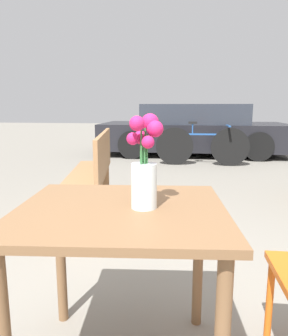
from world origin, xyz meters
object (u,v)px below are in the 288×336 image
object	(u,v)px
parked_car	(193,130)
flower_vase	(145,171)
bicycle	(202,146)
table_front	(121,235)
bench_near	(95,172)

from	to	relation	value
parked_car	flower_vase	bearing A→B (deg)	-92.49
bicycle	parked_car	bearing A→B (deg)	95.63
bicycle	table_front	bearing A→B (deg)	-95.98
table_front	bench_near	bearing A→B (deg)	109.06
table_front	flower_vase	distance (m)	0.28
flower_vase	bicycle	world-z (taller)	flower_vase
flower_vase	bench_near	bearing A→B (deg)	111.61
flower_vase	bench_near	distance (m)	2.09
parked_car	table_front	bearing A→B (deg)	-93.29
bench_near	table_front	bearing A→B (deg)	-70.94
flower_vase	parked_car	size ratio (longest dim) A/B	0.09
table_front	bench_near	xyz separation A→B (m)	(-0.66, 1.92, -0.15)
table_front	bench_near	world-z (taller)	bench_near
bench_near	bicycle	distance (m)	3.33
bench_near	parked_car	size ratio (longest dim) A/B	0.36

